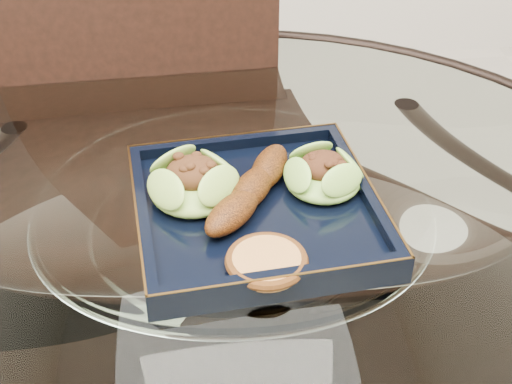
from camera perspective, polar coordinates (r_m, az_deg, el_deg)
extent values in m
cylinder|color=white|center=(0.80, -1.78, -4.09)|extent=(1.10, 1.10, 0.01)
torus|color=black|center=(0.80, -1.78, -4.09)|extent=(1.13, 1.13, 0.02)
cylinder|color=black|center=(1.30, 9.83, -7.92)|extent=(0.04, 0.04, 0.75)
cylinder|color=black|center=(1.28, -15.41, -9.82)|extent=(0.04, 0.04, 0.75)
cube|color=black|center=(1.13, -7.64, -6.94)|extent=(0.47, 0.47, 0.04)
cube|color=black|center=(1.13, -9.34, 11.15)|extent=(0.43, 0.05, 0.50)
cylinder|color=black|center=(1.46, -14.90, -9.96)|extent=(0.03, 0.03, 0.49)
cylinder|color=black|center=(1.46, 0.53, -8.56)|extent=(0.03, 0.03, 0.49)
cube|color=black|center=(0.81, 0.00, -1.70)|extent=(0.29, 0.29, 0.02)
ellipsoid|color=#5F902A|center=(0.81, -4.99, 0.56)|extent=(0.12, 0.12, 0.04)
ellipsoid|color=#5EA730|center=(0.83, 5.39, 1.26)|extent=(0.10, 0.10, 0.03)
ellipsoid|color=#622C0A|center=(0.81, -0.35, 0.27)|extent=(0.13, 0.17, 0.03)
cylinder|color=#C78542|center=(0.72, 0.86, -5.64)|extent=(0.10, 0.10, 0.01)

